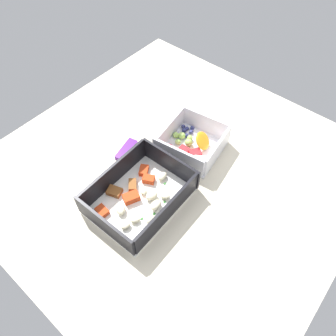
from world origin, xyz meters
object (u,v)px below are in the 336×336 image
Objects in this scene: fruit_bowl at (192,144)px; paper_cup_liner at (212,123)px; pasta_container at (140,196)px; candy_bar at (126,150)px.

paper_cup_liner is (10.22, 1.16, -1.28)cm from fruit_bowl.
fruit_bowl is at bearing -173.54° from paper_cup_liner.
pasta_container is 5.51× the size of paper_cup_liner.
candy_bar is at bearing 55.02° from pasta_container.
paper_cup_liner is at bearing 1.57° from pasta_container.
paper_cup_liner reaches higher than candy_bar.
pasta_container reaches higher than candy_bar.
pasta_container is 29.56cm from paper_cup_liner.
pasta_container is at bearing -178.99° from fruit_bowl.
paper_cup_liner is at bearing 6.46° from fruit_bowl.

